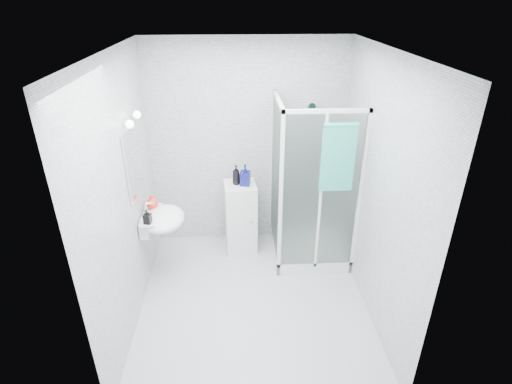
{
  "coord_description": "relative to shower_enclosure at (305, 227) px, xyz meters",
  "views": [
    {
      "loc": [
        -0.16,
        -3.36,
        3.03
      ],
      "look_at": [
        0.05,
        0.35,
        1.15
      ],
      "focal_mm": 28.0,
      "sensor_mm": 36.0,
      "label": 1
    }
  ],
  "objects": [
    {
      "name": "room",
      "position": [
        -0.67,
        -0.77,
        0.85
      ],
      "size": [
        2.4,
        2.6,
        2.6
      ],
      "color": "silver",
      "rests_on": "ground"
    },
    {
      "name": "shower_enclosure",
      "position": [
        0.0,
        0.0,
        0.0
      ],
      "size": [
        0.9,
        0.95,
        2.0
      ],
      "color": "silver",
      "rests_on": "ground"
    },
    {
      "name": "wall_basin",
      "position": [
        -1.66,
        -0.32,
        0.35
      ],
      "size": [
        0.46,
        0.56,
        0.35
      ],
      "color": "silver",
      "rests_on": "ground"
    },
    {
      "name": "mirror",
      "position": [
        -1.85,
        -0.32,
        1.05
      ],
      "size": [
        0.02,
        0.6,
        0.7
      ],
      "primitive_type": "cube",
      "color": "white",
      "rests_on": "room"
    },
    {
      "name": "vanity_lights",
      "position": [
        -1.8,
        -0.32,
        1.47
      ],
      "size": [
        0.1,
        0.4,
        0.08
      ],
      "color": "silver",
      "rests_on": "room"
    },
    {
      "name": "wall_hooks",
      "position": [
        -0.92,
        0.49,
        1.17
      ],
      "size": [
        0.23,
        0.06,
        0.03
      ],
      "color": "silver",
      "rests_on": "room"
    },
    {
      "name": "storage_cabinet",
      "position": [
        -0.78,
        0.24,
        0.01
      ],
      "size": [
        0.41,
        0.42,
        0.92
      ],
      "rotation": [
        0.0,
        0.0,
        0.09
      ],
      "color": "silver",
      "rests_on": "ground"
    },
    {
      "name": "hand_towel",
      "position": [
        0.22,
        -0.4,
        1.08
      ],
      "size": [
        0.34,
        0.05,
        0.74
      ],
      "color": "teal",
      "rests_on": "shower_enclosure"
    },
    {
      "name": "shampoo_bottle_a",
      "position": [
        -0.82,
        0.26,
        0.6
      ],
      "size": [
        0.12,
        0.12,
        0.24
      ],
      "primitive_type": "imported",
      "rotation": [
        0.0,
        0.0,
        0.43
      ],
      "color": "black",
      "rests_on": "storage_cabinet"
    },
    {
      "name": "shampoo_bottle_b",
      "position": [
        -0.71,
        0.23,
        0.61
      ],
      "size": [
        0.13,
        0.14,
        0.26
      ],
      "primitive_type": "imported",
      "rotation": [
        0.0,
        0.0,
        -0.17
      ],
      "color": "#0E1258",
      "rests_on": "storage_cabinet"
    },
    {
      "name": "soap_dispenser_orange",
      "position": [
        -1.76,
        -0.19,
        0.5
      ],
      "size": [
        0.14,
        0.14,
        0.17
      ],
      "primitive_type": "imported",
      "rotation": [
        0.0,
        0.0,
        -0.07
      ],
      "color": "red",
      "rests_on": "wall_basin"
    },
    {
      "name": "soap_dispenser_black",
      "position": [
        -1.75,
        -0.51,
        0.5
      ],
      "size": [
        0.09,
        0.09,
        0.16
      ],
      "primitive_type": "imported",
      "rotation": [
        0.0,
        0.0,
        -0.23
      ],
      "color": "black",
      "rests_on": "wall_basin"
    }
  ]
}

